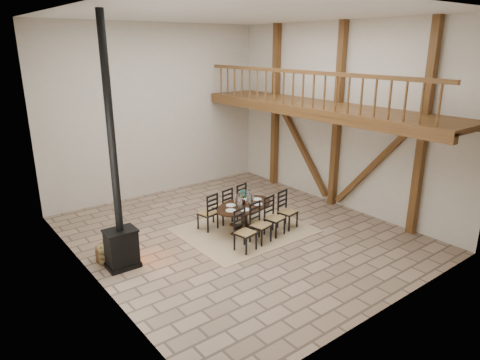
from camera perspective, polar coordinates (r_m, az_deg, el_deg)
ground at (r=10.47m, az=-0.13°, el=-7.18°), size 8.00×8.00×0.00m
room_shell at (r=10.36m, az=5.15°, el=9.92°), size 7.02×8.02×5.01m
rug at (r=10.65m, az=0.56°, el=-6.68°), size 3.00×2.50×0.02m
dining_table at (r=10.46m, az=0.89°, el=-5.06°), size 2.08×2.13×1.06m
wood_stove at (r=8.88m, az=-15.86°, el=-4.66°), size 0.66×0.51×5.00m
log_basket at (r=9.64m, az=-17.26°, el=-9.18°), size 0.49×0.49×0.40m
log_stack at (r=9.59m, az=-17.37°, el=-9.32°), size 0.41×0.42×0.36m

